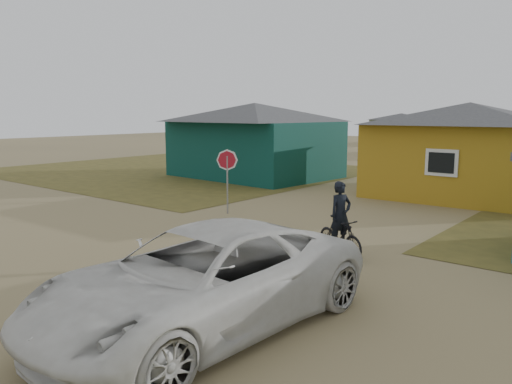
# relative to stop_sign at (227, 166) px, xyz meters

# --- Properties ---
(ground) EXTENTS (120.00, 120.00, 0.00)m
(ground) POSITION_rel_stop_sign_xyz_m (2.76, -5.00, -1.66)
(ground) COLOR #8B7950
(grass_nw) EXTENTS (20.00, 18.00, 0.00)m
(grass_nw) POSITION_rel_stop_sign_xyz_m (-11.24, 8.00, -1.66)
(grass_nw) COLOR brown
(grass_nw) RESTS_ON ground
(house_teal) EXTENTS (8.93, 7.08, 4.00)m
(house_teal) POSITION_rel_stop_sign_xyz_m (-5.74, 8.50, 0.39)
(house_teal) COLOR #09352E
(house_teal) RESTS_ON ground
(house_yellow) EXTENTS (7.72, 6.76, 3.90)m
(house_yellow) POSITION_rel_stop_sign_xyz_m (5.26, 9.00, 0.34)
(house_yellow) COLOR #A77D19
(house_yellow) RESTS_ON ground
(house_pale_west) EXTENTS (7.04, 6.15, 3.60)m
(house_pale_west) POSITION_rel_stop_sign_xyz_m (-3.24, 29.00, 0.19)
(house_pale_west) COLOR gray
(house_pale_west) RESTS_ON ground
(house_pale_north) EXTENTS (6.28, 5.81, 3.40)m
(house_pale_north) POSITION_rel_stop_sign_xyz_m (-11.24, 41.00, 0.09)
(house_pale_north) COLOR gray
(house_pale_north) RESTS_ON ground
(stop_sign) EXTENTS (0.70, 0.29, 2.24)m
(stop_sign) POSITION_rel_stop_sign_xyz_m (0.00, 0.00, 0.00)
(stop_sign) COLOR gray
(stop_sign) RESTS_ON ground
(cyclist) EXTENTS (1.69, 1.04, 1.85)m
(cyclist) POSITION_rel_stop_sign_xyz_m (5.66, -2.14, -0.99)
(cyclist) COLOR black
(cyclist) RESTS_ON ground
(vehicle) EXTENTS (3.09, 6.08, 1.65)m
(vehicle) POSITION_rel_stop_sign_xyz_m (6.01, -7.16, -0.84)
(vehicle) COLOR silver
(vehicle) RESTS_ON ground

